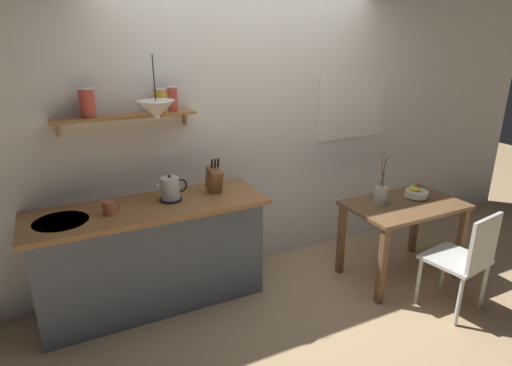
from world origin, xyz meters
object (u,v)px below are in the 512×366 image
Objects in this scene: dining_chair_near at (465,257)px; electric_kettle at (171,189)px; fruit_bowl at (416,192)px; twig_vase at (381,195)px; pendant_lamp at (156,110)px; dining_table at (403,216)px; coffee_mug_by_sink at (109,208)px; knife_block at (214,179)px.

electric_kettle is (-1.99, 1.21, 0.49)m from dining_chair_near.
dining_chair_near is at bearing -31.30° from electric_kettle.
twig_vase reaches higher than fruit_bowl.
twig_vase is at bearing 107.61° from dining_chair_near.
dining_chair_near is 1.96× the size of pendant_lamp.
twig_vase reaches higher than dining_table.
coffee_mug_by_sink reaches higher than dining_table.
twig_vase reaches higher than knife_block.
twig_vase is (-0.21, 0.09, 0.21)m from dining_table.
fruit_bowl is at bearing -9.25° from coffee_mug_by_sink.
dining_table is 0.31m from twig_vase.
coffee_mug_by_sink is at bearing 155.37° from dining_chair_near.
twig_vase is 1.70× the size of knife_block.
coffee_mug_by_sink reaches higher than dining_chair_near.
knife_block is (-1.58, 0.59, 0.41)m from dining_table.
twig_vase is (-0.39, 0.03, 0.03)m from fruit_bowl.
knife_block is at bearing 163.40° from fruit_bowl.
dining_table is 1.74m from knife_block.
knife_block is at bearing 142.56° from dining_chair_near.
twig_vase is at bearing 156.46° from dining_table.
dining_chair_near is at bearing -28.59° from pendant_lamp.
electric_kettle is (-2.15, 0.50, 0.21)m from fruit_bowl.
knife_block is at bearing 159.64° from dining_table.
knife_block is at bearing 6.60° from coffee_mug_by_sink.
electric_kettle is 0.49m from coffee_mug_by_sink.
electric_kettle is at bearing 166.79° from fruit_bowl.
pendant_lamp reaches higher than fruit_bowl.
twig_vase is at bearing -12.08° from pendant_lamp.
coffee_mug_by_sink is (-2.63, 0.43, 0.17)m from fruit_bowl.
dining_chair_near is at bearing -24.63° from coffee_mug_by_sink.
electric_kettle is 0.66m from pendant_lamp.
twig_vase is at bearing 175.56° from fruit_bowl.
electric_kettle is 2.05× the size of coffee_mug_by_sink.
knife_block is (-1.77, 0.53, 0.23)m from fruit_bowl.
dining_table is 3.44× the size of knife_block.
dining_table is 1.18× the size of dining_chair_near.
pendant_lamp reaches higher than twig_vase.
coffee_mug_by_sink is (-0.86, -0.10, -0.06)m from knife_block.
pendant_lamp is (-2.23, 0.42, 0.86)m from fruit_bowl.
coffee_mug_by_sink is (-0.48, -0.08, -0.04)m from electric_kettle.
dining_table is at bearing -162.24° from fruit_bowl.
dining_table is 2.32× the size of pendant_lamp.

